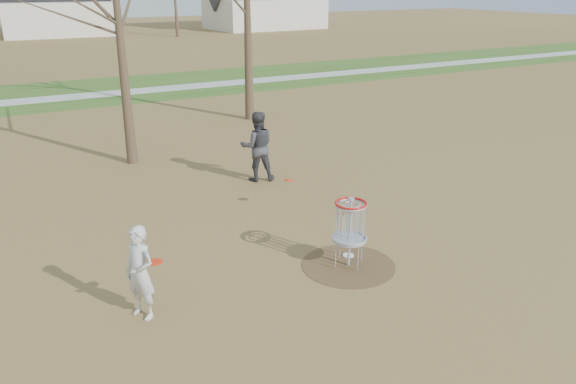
% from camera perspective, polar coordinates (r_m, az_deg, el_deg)
% --- Properties ---
extents(ground, '(160.00, 160.00, 0.00)m').
position_cam_1_polar(ground, '(10.90, 6.14, -7.43)').
color(ground, brown).
rests_on(ground, ground).
extents(green_band, '(160.00, 8.00, 0.01)m').
position_cam_1_polar(green_band, '(29.82, -17.61, 9.85)').
color(green_band, '#2D5119').
rests_on(green_band, ground).
extents(footpath, '(160.00, 1.50, 0.01)m').
position_cam_1_polar(footpath, '(28.85, -17.20, 9.58)').
color(footpath, '#9E9E99').
rests_on(footpath, green_band).
extents(dirt_circle, '(1.80, 1.80, 0.01)m').
position_cam_1_polar(dirt_circle, '(10.90, 6.14, -7.41)').
color(dirt_circle, '#47331E').
rests_on(dirt_circle, ground).
extents(player_standing, '(0.60, 0.68, 1.57)m').
position_cam_1_polar(player_standing, '(9.26, -14.80, -7.94)').
color(player_standing, silver).
rests_on(player_standing, ground).
extents(player_throwing, '(1.10, 0.97, 1.90)m').
position_cam_1_polar(player_throwing, '(15.12, -3.14, 4.65)').
color(player_throwing, '#39393E').
rests_on(player_throwing, ground).
extents(disc_grounded, '(0.22, 0.22, 0.02)m').
position_cam_1_polar(disc_grounded, '(11.23, 6.14, -6.42)').
color(disc_grounded, white).
rests_on(disc_grounded, dirt_circle).
extents(discs_in_play, '(4.18, 3.11, 0.26)m').
position_cam_1_polar(discs_in_play, '(11.03, -5.08, -1.96)').
color(discs_in_play, '#FF280D').
rests_on(discs_in_play, ground).
extents(disc_golf_basket, '(0.64, 0.64, 1.35)m').
position_cam_1_polar(disc_golf_basket, '(10.50, 6.33, -3.03)').
color(disc_golf_basket, '#9EA3AD').
rests_on(disc_golf_basket, ground).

